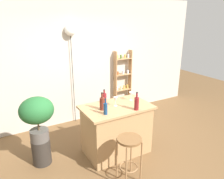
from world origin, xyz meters
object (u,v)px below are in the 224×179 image
at_px(potted_plant, 37,114).
at_px(wine_glass_left, 116,100).
at_px(bottle_sauce_amber, 104,97).
at_px(wine_glass_center, 131,94).
at_px(pendant_globe_light, 70,31).
at_px(plant_stool, 42,151).
at_px(bar_stool, 129,149).
at_px(bottle_vinegar, 137,103).
at_px(bottle_spirits_clear, 106,108).
at_px(bottle_wine_red, 102,103).
at_px(spice_shelf, 123,83).

relative_size(potted_plant, wine_glass_left, 4.63).
xyz_separation_m(bottle_sauce_amber, wine_glass_center, (0.48, -0.16, 0.03)).
height_order(potted_plant, pendant_globe_light, pendant_globe_light).
height_order(potted_plant, wine_glass_left, potted_plant).
distance_m(potted_plant, bottle_sauce_amber, 1.19).
bearing_deg(plant_stool, bar_stool, -45.28).
xyz_separation_m(bar_stool, bottle_vinegar, (0.43, 0.45, 0.48)).
distance_m(bottle_spirits_clear, bottle_vinegar, 0.54).
bearing_deg(bottle_vinegar, bottle_wine_red, 150.17).
distance_m(spice_shelf, potted_plant, 2.64).
bearing_deg(pendant_globe_light, bottle_sauce_amber, -83.92).
height_order(plant_stool, bottle_spirits_clear, bottle_spirits_clear).
bearing_deg(bottle_wine_red, bottle_sauce_amber, 56.33).
relative_size(bar_stool, wine_glass_center, 4.45).
bearing_deg(wine_glass_center, potted_plant, 172.61).
relative_size(bar_stool, potted_plant, 0.96).
relative_size(spice_shelf, plant_stool, 3.58).
height_order(spice_shelf, bottle_wine_red, spice_shelf).
bearing_deg(bottle_wine_red, plant_stool, 161.29).
distance_m(bottle_wine_red, wine_glass_left, 0.28).
height_order(spice_shelf, potted_plant, spice_shelf).
relative_size(bottle_wine_red, wine_glass_center, 1.87).
height_order(spice_shelf, wine_glass_center, spice_shelf).
bearing_deg(spice_shelf, pendant_globe_light, 178.46).
bearing_deg(wine_glass_left, potted_plant, 166.39).
bearing_deg(plant_stool, pendant_globe_light, 49.00).
bearing_deg(potted_plant, spice_shelf, 26.49).
relative_size(bar_stool, bottle_sauce_amber, 3.01).
bearing_deg(bottle_wine_red, bottle_vinegar, -29.83).
xyz_separation_m(wine_glass_center, pendant_globe_light, (-0.61, 1.42, 1.08)).
xyz_separation_m(plant_stool, wine_glass_left, (1.27, -0.31, 0.81)).
bearing_deg(wine_glass_center, bottle_spirits_clear, -156.10).
distance_m(plant_stool, bottle_spirits_clear, 1.35).
height_order(bottle_wine_red, pendant_globe_light, pendant_globe_light).
xyz_separation_m(spice_shelf, plant_stool, (-2.36, -1.17, -0.56)).
bearing_deg(bar_stool, bottle_vinegar, 46.02).
bearing_deg(bottle_sauce_amber, bottle_vinegar, -61.27).
distance_m(bottle_spirits_clear, wine_glass_center, 0.76).
distance_m(spice_shelf, bottle_wine_red, 2.05).
distance_m(bar_stool, bottle_vinegar, 0.79).
distance_m(bar_stool, bottle_sauce_amber, 1.12).
distance_m(spice_shelf, wine_glass_left, 1.85).
distance_m(spice_shelf, bottle_sauce_amber, 1.71).
relative_size(spice_shelf, bottle_vinegar, 5.09).
bearing_deg(bottle_wine_red, bottle_spirits_clear, -100.38).
xyz_separation_m(wine_glass_left, pendant_globe_light, (-0.22, 1.52, 1.08)).
height_order(wine_glass_left, pendant_globe_light, pendant_globe_light).
xyz_separation_m(bar_stool, plant_stool, (-1.06, 1.07, -0.32)).
height_order(bar_stool, spice_shelf, spice_shelf).
bearing_deg(wine_glass_left, bottle_vinegar, -54.86).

